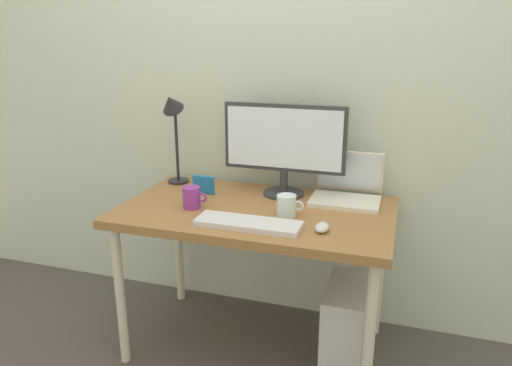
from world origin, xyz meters
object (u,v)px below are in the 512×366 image
desk (256,222)px  laptop (347,188)px  computer_tower (345,328)px  glass_cup (287,206)px  coffee_mug (192,197)px  mouse (322,227)px  photo_frame (204,185)px  keyboard (248,224)px  desk_lamp (173,118)px  monitor (284,144)px

desk → laptop: 0.47m
laptop → computer_tower: laptop is taller
glass_cup → coffee_mug: bearing=-175.9°
mouse → photo_frame: 0.71m
photo_frame → computer_tower: 0.95m
keyboard → desk_lamp: bearing=141.3°
monitor → glass_cup: bearing=-72.7°
monitor → desk_lamp: desk_lamp is taller
glass_cup → photo_frame: bearing=159.8°
mouse → photo_frame: bearing=155.3°
monitor → photo_frame: bearing=-164.5°
laptop → coffee_mug: bearing=-153.6°
glass_cup → desk_lamp: bearing=157.6°
glass_cup → photo_frame: size_ratio=1.09×
glass_cup → desk: bearing=161.4°
coffee_mug → photo_frame: (-0.03, 0.20, -0.00)m
monitor → laptop: monitor is taller
desk_lamp → coffee_mug: 0.49m
photo_frame → computer_tower: photo_frame is taller
photo_frame → keyboard: bearing=-44.2°
desk_lamp → mouse: size_ratio=5.48×
desk → photo_frame: bearing=159.0°
desk_lamp → glass_cup: size_ratio=4.12×
mouse → desk: bearing=152.1°
desk → coffee_mug: coffee_mug is taller
desk_lamp → mouse: 1.00m
mouse → coffee_mug: bearing=171.4°
laptop → desk: bearing=-147.3°
desk_lamp → computer_tower: (0.96, -0.26, -0.87)m
photo_frame → monitor: bearing=15.5°
keyboard → desk: bearing=99.2°
coffee_mug → keyboard: bearing=-22.8°
desk → coffee_mug: 0.32m
mouse → glass_cup: bearing=145.0°
laptop → computer_tower: (0.06, -0.28, -0.58)m
laptop → computer_tower: 0.64m
desk_lamp → computer_tower: 1.32m
desk_lamp → computer_tower: desk_lamp is taller
coffee_mug → photo_frame: bearing=98.5°
desk_lamp → keyboard: (0.55, -0.44, -0.34)m
computer_tower → desk: bearing=175.2°
desk → laptop: laptop is taller
desk_lamp → coffee_mug: size_ratio=4.25×
desk_lamp → coffee_mug: (0.24, -0.31, -0.30)m
desk → keyboard: (0.04, -0.22, 0.08)m
coffee_mug → mouse: bearing=-8.6°
laptop → desk_lamp: size_ratio=0.65×
desk → computer_tower: 0.63m
mouse → glass_cup: 0.22m
laptop → computer_tower: size_ratio=0.76×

